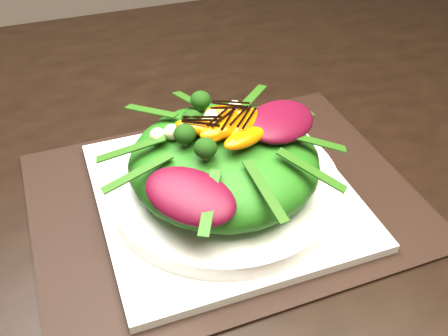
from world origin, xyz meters
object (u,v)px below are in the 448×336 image
object	(u,v)px
placemat	(224,198)
lettuce_mound	(224,161)
plate_base	(224,194)
salad_bowl	(224,184)
dining_table	(359,108)
orange_segment	(218,127)

from	to	relation	value
placemat	lettuce_mound	size ratio (longest dim) A/B	2.06
plate_base	lettuce_mound	bearing A→B (deg)	0.00
placemat	salad_bowl	xyz separation A→B (m)	(0.00, 0.00, 0.02)
dining_table	plate_base	world-z (taller)	dining_table
placemat	orange_segment	world-z (taller)	orange_segment
plate_base	salad_bowl	distance (m)	0.02
plate_base	orange_segment	world-z (taller)	orange_segment
dining_table	lettuce_mound	bearing A→B (deg)	-151.84
placemat	plate_base	world-z (taller)	plate_base
placemat	orange_segment	distance (m)	0.10
plate_base	salad_bowl	xyz separation A→B (m)	(0.00, 0.00, 0.02)
placemat	lettuce_mound	world-z (taller)	lettuce_mound
lettuce_mound	salad_bowl	bearing A→B (deg)	90.00
placemat	lettuce_mound	xyz separation A→B (m)	(0.00, 0.00, 0.06)
dining_table	plate_base	bearing A→B (deg)	-151.84
plate_base	salad_bowl	bearing A→B (deg)	90.00
dining_table	plate_base	distance (m)	0.32
plate_base	lettuce_mound	size ratio (longest dim) A/B	1.34
placemat	plate_base	xyz separation A→B (m)	(0.00, 0.00, 0.01)
salad_bowl	lettuce_mound	size ratio (longest dim) A/B	1.24
plate_base	salad_bowl	size ratio (longest dim) A/B	1.08
plate_base	lettuce_mound	xyz separation A→B (m)	(0.00, 0.00, 0.05)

